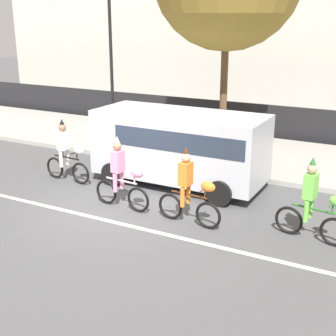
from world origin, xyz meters
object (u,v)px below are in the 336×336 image
at_px(parade_cyclist_zebra, 67,155).
at_px(street_lamp_post, 110,40).
at_px(parade_cyclist_pink, 122,177).
at_px(pedestrian_onlooker, 244,138).
at_px(parade_cyclist_orange, 190,191).
at_px(parade_cyclist_lime, 314,205).
at_px(parked_van_silver, 182,143).

height_order(parade_cyclist_zebra, street_lamp_post, street_lamp_post).
relative_size(parade_cyclist_pink, pedestrian_onlooker, 1.19).
height_order(parade_cyclist_orange, street_lamp_post, street_lamp_post).
distance_m(parade_cyclist_lime, pedestrian_onlooker, 5.33).
height_order(parade_cyclist_pink, parade_cyclist_orange, same).
bearing_deg(street_lamp_post, pedestrian_onlooker, -5.11).
relative_size(parade_cyclist_orange, pedestrian_onlooker, 1.19).
bearing_deg(pedestrian_onlooker, street_lamp_post, 174.89).
bearing_deg(parade_cyclist_pink, parade_cyclist_zebra, 159.41).
relative_size(parade_cyclist_lime, street_lamp_post, 0.33).
distance_m(parade_cyclist_orange, parked_van_silver, 2.83).
bearing_deg(parked_van_silver, parade_cyclist_lime, -24.30).
bearing_deg(pedestrian_onlooker, parade_cyclist_orange, -85.77).
bearing_deg(parade_cyclist_orange, pedestrian_onlooker, 94.23).
relative_size(parade_cyclist_pink, parade_cyclist_lime, 1.00).
bearing_deg(parked_van_silver, parade_cyclist_zebra, -157.15).
bearing_deg(parade_cyclist_orange, parade_cyclist_zebra, 166.99).
relative_size(parade_cyclist_lime, parked_van_silver, 0.38).
relative_size(parade_cyclist_zebra, parade_cyclist_pink, 1.00).
distance_m(parked_van_silver, pedestrian_onlooker, 2.64).
relative_size(parade_cyclist_zebra, pedestrian_onlooker, 1.19).
relative_size(parade_cyclist_orange, parade_cyclist_lime, 1.00).
bearing_deg(parade_cyclist_lime, parade_cyclist_zebra, 175.72).
bearing_deg(pedestrian_onlooker, parade_cyclist_zebra, -138.61).
xyz_separation_m(parade_cyclist_zebra, street_lamp_post, (-1.21, 4.23, 3.15)).
distance_m(parade_cyclist_pink, parade_cyclist_lime, 4.78).
xyz_separation_m(parade_cyclist_pink, street_lamp_post, (-3.84, 5.22, 3.15)).
bearing_deg(parade_cyclist_lime, street_lamp_post, 150.91).
relative_size(parade_cyclist_pink, parade_cyclist_orange, 1.00).
bearing_deg(parked_van_silver, parade_cyclist_orange, -59.51).
bearing_deg(parade_cyclist_zebra, parade_cyclist_orange, -13.01).
distance_m(parade_cyclist_zebra, parked_van_silver, 3.49).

